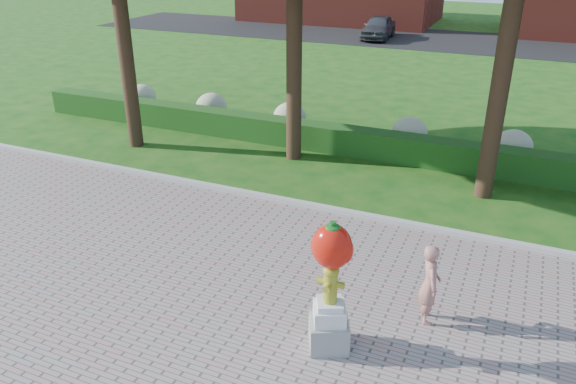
# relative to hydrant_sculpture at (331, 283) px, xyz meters

# --- Properties ---
(ground) EXTENTS (100.00, 100.00, 0.00)m
(ground) POSITION_rel_hydrant_sculpture_xyz_m (-1.84, 1.57, -1.25)
(ground) COLOR #124912
(ground) RESTS_ON ground
(curb) EXTENTS (40.00, 0.18, 0.15)m
(curb) POSITION_rel_hydrant_sculpture_xyz_m (-1.84, 4.57, -1.17)
(curb) COLOR #ADADA5
(curb) RESTS_ON ground
(lawn_hedge) EXTENTS (24.00, 0.70, 0.80)m
(lawn_hedge) POSITION_rel_hydrant_sculpture_xyz_m (-1.84, 8.57, -0.85)
(lawn_hedge) COLOR #1D4112
(lawn_hedge) RESTS_ON ground
(hydrangea_row) EXTENTS (20.10, 1.10, 0.99)m
(hydrangea_row) POSITION_rel_hydrant_sculpture_xyz_m (-1.26, 9.57, -0.70)
(hydrangea_row) COLOR #ADAB84
(hydrangea_row) RESTS_ON ground
(street) EXTENTS (50.00, 8.00, 0.02)m
(street) POSITION_rel_hydrant_sculpture_xyz_m (-1.84, 29.57, -1.24)
(street) COLOR black
(street) RESTS_ON ground
(hydrant_sculpture) EXTENTS (0.82, 0.82, 2.28)m
(hydrant_sculpture) POSITION_rel_hydrant_sculpture_xyz_m (0.00, 0.00, 0.00)
(hydrant_sculpture) COLOR gray
(hydrant_sculpture) RESTS_ON walkway
(woman) EXTENTS (0.52, 0.62, 1.47)m
(woman) POSITION_rel_hydrant_sculpture_xyz_m (1.32, 1.32, -0.47)
(woman) COLOR #B47467
(woman) RESTS_ON walkway
(parked_car) EXTENTS (1.87, 4.18, 1.39)m
(parked_car) POSITION_rel_hydrant_sculpture_xyz_m (-6.97, 28.47, -0.53)
(parked_car) COLOR #3E4046
(parked_car) RESTS_ON street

